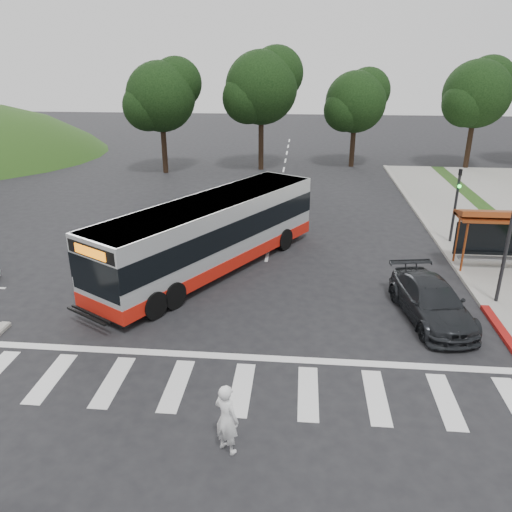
# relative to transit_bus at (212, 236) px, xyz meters

# --- Properties ---
(ground) EXTENTS (140.00, 140.00, 0.00)m
(ground) POSITION_rel_transit_bus_xyz_m (2.44, -3.90, -1.66)
(ground) COLOR black
(ground) RESTS_ON ground
(sidewalk_east) EXTENTS (4.00, 40.00, 0.12)m
(sidewalk_east) POSITION_rel_transit_bus_xyz_m (13.44, 4.10, -1.60)
(sidewalk_east) COLOR gray
(sidewalk_east) RESTS_ON ground
(curb_east) EXTENTS (0.30, 40.00, 0.15)m
(curb_east) POSITION_rel_transit_bus_xyz_m (11.44, 4.10, -1.58)
(curb_east) COLOR #9E9991
(curb_east) RESTS_ON ground
(crosswalk_ladder) EXTENTS (18.00, 2.60, 0.01)m
(crosswalk_ladder) POSITION_rel_transit_bus_xyz_m (2.44, -8.90, -1.65)
(crosswalk_ladder) COLOR silver
(crosswalk_ladder) RESTS_ON ground
(bus_shelter) EXTENTS (4.20, 1.60, 2.86)m
(bus_shelter) POSITION_rel_transit_bus_xyz_m (13.24, 1.20, 0.69)
(bus_shelter) COLOR #963F19
(bus_shelter) RESTS_ON sidewalk_east
(traffic_signal_ne_short) EXTENTS (0.18, 0.37, 4.00)m
(traffic_signal_ne_short) POSITION_rel_transit_bus_xyz_m (12.04, 4.59, 0.82)
(traffic_signal_ne_short) COLOR black
(traffic_signal_ne_short) RESTS_ON ground
(tree_ne_a) EXTENTS (6.16, 5.74, 9.30)m
(tree_ne_a) POSITION_rel_transit_bus_xyz_m (18.52, 24.16, 4.73)
(tree_ne_a) COLOR black
(tree_ne_a) RESTS_ON parking_lot
(tree_north_a) EXTENTS (6.60, 6.15, 10.17)m
(tree_north_a) POSITION_rel_transit_bus_xyz_m (0.52, 22.17, 5.26)
(tree_north_a) COLOR black
(tree_north_a) RESTS_ON ground
(tree_north_b) EXTENTS (5.72, 5.33, 8.43)m
(tree_north_b) POSITION_rel_transit_bus_xyz_m (8.51, 24.16, 4.00)
(tree_north_b) COLOR black
(tree_north_b) RESTS_ON ground
(tree_north_c) EXTENTS (6.16, 5.74, 9.30)m
(tree_north_c) POSITION_rel_transit_bus_xyz_m (-7.48, 20.16, 4.63)
(tree_north_c) COLOR black
(tree_north_c) RESTS_ON ground
(transit_bus) EXTENTS (8.99, 12.46, 3.32)m
(transit_bus) POSITION_rel_transit_bus_xyz_m (0.00, 0.00, 0.00)
(transit_bus) COLOR silver
(transit_bus) RESTS_ON ground
(pedestrian) EXTENTS (0.86, 0.79, 1.96)m
(pedestrian) POSITION_rel_transit_bus_xyz_m (2.37, -11.40, -0.68)
(pedestrian) COLOR white
(pedestrian) RESTS_ON ground
(dark_sedan) EXTENTS (2.88, 5.33, 1.47)m
(dark_sedan) POSITION_rel_transit_bus_xyz_m (9.07, -3.91, -0.93)
(dark_sedan) COLOR black
(dark_sedan) RESTS_ON ground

